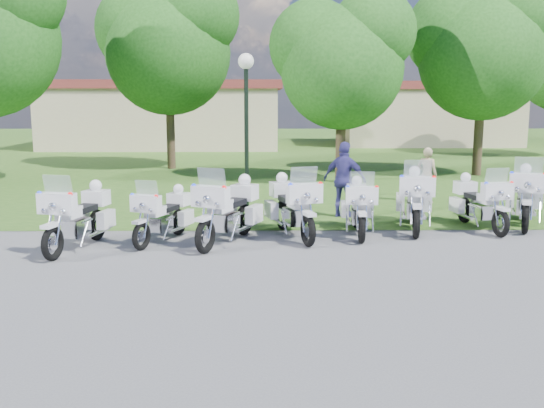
{
  "coord_description": "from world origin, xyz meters",
  "views": [
    {
      "loc": [
        0.28,
        -10.81,
        3.05
      ],
      "look_at": [
        0.42,
        1.2,
        0.95
      ],
      "focal_mm": 40.0,
      "sensor_mm": 36.0,
      "label": 1
    }
  ],
  "objects_px": {
    "motorcycle_4": "(359,206)",
    "bystander_c": "(345,180)",
    "motorcycle_2": "(229,210)",
    "motorcycle_7": "(525,195)",
    "bystander_a": "(427,175)",
    "lamp_post": "(246,92)",
    "motorcycle_1": "(164,214)",
    "motorcycle_3": "(292,206)",
    "motorcycle_0": "(79,216)",
    "motorcycle_5": "(415,199)",
    "motorcycle_6": "(479,202)"
  },
  "relations": [
    {
      "from": "motorcycle_4",
      "to": "bystander_c",
      "type": "bearing_deg",
      "value": -83.61
    },
    {
      "from": "motorcycle_2",
      "to": "motorcycle_4",
      "type": "height_order",
      "value": "motorcycle_2"
    },
    {
      "from": "bystander_c",
      "to": "motorcycle_4",
      "type": "bearing_deg",
      "value": 121.39
    },
    {
      "from": "motorcycle_2",
      "to": "motorcycle_4",
      "type": "distance_m",
      "value": 3.01
    },
    {
      "from": "motorcycle_7",
      "to": "bystander_a",
      "type": "bearing_deg",
      "value": -42.63
    },
    {
      "from": "bystander_c",
      "to": "bystander_a",
      "type": "bearing_deg",
      "value": -111.84
    },
    {
      "from": "lamp_post",
      "to": "bystander_a",
      "type": "relative_size",
      "value": 2.62
    },
    {
      "from": "motorcycle_2",
      "to": "motorcycle_7",
      "type": "bearing_deg",
      "value": -142.66
    },
    {
      "from": "motorcycle_1",
      "to": "bystander_c",
      "type": "bearing_deg",
      "value": -126.63
    },
    {
      "from": "motorcycle_3",
      "to": "motorcycle_4",
      "type": "bearing_deg",
      "value": 172.71
    },
    {
      "from": "motorcycle_0",
      "to": "bystander_c",
      "type": "xyz_separation_m",
      "value": [
        5.87,
        3.22,
        0.3
      ]
    },
    {
      "from": "motorcycle_5",
      "to": "motorcycle_4",
      "type": "bearing_deg",
      "value": 31.87
    },
    {
      "from": "lamp_post",
      "to": "bystander_c",
      "type": "bearing_deg",
      "value": -33.48
    },
    {
      "from": "lamp_post",
      "to": "motorcycle_0",
      "type": "bearing_deg",
      "value": -123.79
    },
    {
      "from": "motorcycle_2",
      "to": "motorcycle_7",
      "type": "relative_size",
      "value": 0.96
    },
    {
      "from": "motorcycle_2",
      "to": "motorcycle_5",
      "type": "xyz_separation_m",
      "value": [
        4.31,
        1.34,
        0.01
      ]
    },
    {
      "from": "motorcycle_2",
      "to": "motorcycle_7",
      "type": "distance_m",
      "value": 7.3
    },
    {
      "from": "motorcycle_3",
      "to": "motorcycle_5",
      "type": "distance_m",
      "value": 3.03
    },
    {
      "from": "motorcycle_4",
      "to": "motorcycle_6",
      "type": "distance_m",
      "value": 2.99
    },
    {
      "from": "motorcycle_5",
      "to": "motorcycle_7",
      "type": "bearing_deg",
      "value": -160.32
    },
    {
      "from": "motorcycle_0",
      "to": "motorcycle_2",
      "type": "relative_size",
      "value": 1.01
    },
    {
      "from": "motorcycle_4",
      "to": "motorcycle_2",
      "type": "bearing_deg",
      "value": 19.78
    },
    {
      "from": "lamp_post",
      "to": "motorcycle_2",
      "type": "bearing_deg",
      "value": -93.22
    },
    {
      "from": "motorcycle_6",
      "to": "lamp_post",
      "type": "xyz_separation_m",
      "value": [
        -5.59,
        3.11,
        2.58
      ]
    },
    {
      "from": "motorcycle_0",
      "to": "lamp_post",
      "type": "relative_size",
      "value": 0.55
    },
    {
      "from": "motorcycle_2",
      "to": "motorcycle_6",
      "type": "height_order",
      "value": "motorcycle_2"
    },
    {
      "from": "motorcycle_1",
      "to": "motorcycle_5",
      "type": "relative_size",
      "value": 0.79
    },
    {
      "from": "lamp_post",
      "to": "bystander_a",
      "type": "xyz_separation_m",
      "value": [
        5.29,
        0.49,
        -2.41
      ]
    },
    {
      "from": "motorcycle_5",
      "to": "motorcycle_3",
      "type": "bearing_deg",
      "value": 26.01
    },
    {
      "from": "motorcycle_0",
      "to": "motorcycle_3",
      "type": "distance_m",
      "value": 4.55
    },
    {
      "from": "motorcycle_4",
      "to": "motorcycle_7",
      "type": "distance_m",
      "value": 4.3
    },
    {
      "from": "motorcycle_1",
      "to": "bystander_a",
      "type": "bearing_deg",
      "value": -123.59
    },
    {
      "from": "motorcycle_2",
      "to": "motorcycle_5",
      "type": "relative_size",
      "value": 0.93
    },
    {
      "from": "motorcycle_4",
      "to": "motorcycle_3",
      "type": "bearing_deg",
      "value": 13.13
    },
    {
      "from": "motorcycle_1",
      "to": "motorcycle_7",
      "type": "bearing_deg",
      "value": -147.52
    },
    {
      "from": "motorcycle_5",
      "to": "bystander_c",
      "type": "xyz_separation_m",
      "value": [
        -1.48,
        1.41,
        0.26
      ]
    },
    {
      "from": "motorcycle_7",
      "to": "bystander_c",
      "type": "distance_m",
      "value": 4.39
    },
    {
      "from": "motorcycle_4",
      "to": "bystander_a",
      "type": "distance_m",
      "value": 4.9
    },
    {
      "from": "motorcycle_6",
      "to": "motorcycle_7",
      "type": "distance_m",
      "value": 1.32
    },
    {
      "from": "motorcycle_7",
      "to": "bystander_c",
      "type": "relative_size",
      "value": 1.26
    },
    {
      "from": "bystander_a",
      "to": "motorcycle_0",
      "type": "bearing_deg",
      "value": 64.03
    },
    {
      "from": "motorcycle_2",
      "to": "motorcycle_6",
      "type": "relative_size",
      "value": 1.05
    },
    {
      "from": "motorcycle_1",
      "to": "motorcycle_4",
      "type": "relative_size",
      "value": 0.88
    },
    {
      "from": "motorcycle_5",
      "to": "bystander_a",
      "type": "height_order",
      "value": "motorcycle_5"
    },
    {
      "from": "motorcycle_2",
      "to": "motorcycle_0",
      "type": "bearing_deg",
      "value": 32.52
    },
    {
      "from": "motorcycle_5",
      "to": "bystander_c",
      "type": "relative_size",
      "value": 1.3
    },
    {
      "from": "motorcycle_0",
      "to": "motorcycle_1",
      "type": "relative_size",
      "value": 1.19
    },
    {
      "from": "motorcycle_6",
      "to": "bystander_a",
      "type": "relative_size",
      "value": 1.38
    },
    {
      "from": "motorcycle_1",
      "to": "motorcycle_2",
      "type": "xyz_separation_m",
      "value": [
        1.42,
        -0.14,
        0.12
      ]
    },
    {
      "from": "motorcycle_1",
      "to": "bystander_a",
      "type": "distance_m",
      "value": 8.45
    }
  ]
}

